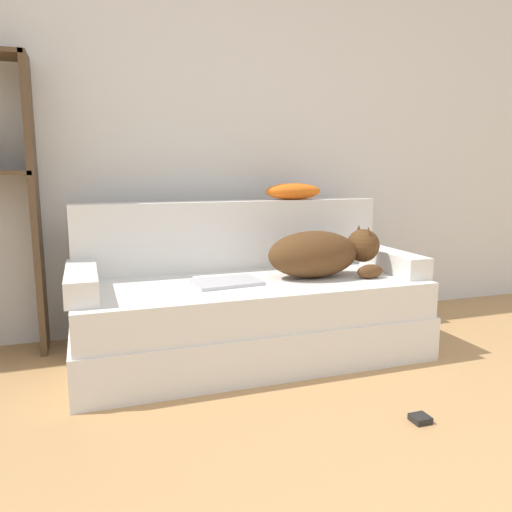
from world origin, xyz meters
TOP-DOWN VIEW (x-y plane):
  - wall_back at (0.00, 2.69)m, footprint 8.10×0.06m
  - couch at (-0.22, 2.03)m, footprint 1.91×0.84m
  - couch_backrest at (-0.22, 2.38)m, footprint 1.87×0.15m
  - couch_arm_left at (-1.10, 2.02)m, footprint 0.15×0.65m
  - couch_arm_right at (0.66, 2.02)m, footprint 0.15×0.65m
  - dog at (0.19, 1.98)m, footprint 0.68×0.32m
  - laptop at (-0.37, 1.98)m, footprint 0.38×0.28m
  - throw_pillow at (0.19, 2.39)m, footprint 0.37×0.16m
  - power_adapter at (0.21, 1.08)m, footprint 0.07×0.07m

SIDE VIEW (x-z plane):
  - power_adapter at x=0.21m, z-range 0.00..0.03m
  - couch at x=-0.22m, z-range 0.00..0.44m
  - laptop at x=-0.37m, z-range 0.44..0.46m
  - couch_arm_left at x=-1.10m, z-range 0.44..0.56m
  - couch_arm_right at x=0.66m, z-range 0.44..0.56m
  - dog at x=0.19m, z-range 0.44..0.72m
  - couch_backrest at x=-0.22m, z-range 0.44..0.85m
  - throw_pillow at x=0.19m, z-range 0.85..0.96m
  - wall_back at x=0.00m, z-range 0.00..2.70m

